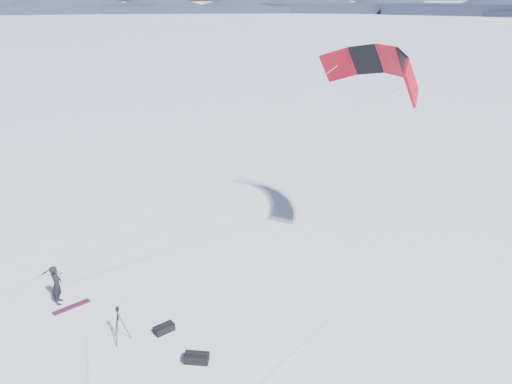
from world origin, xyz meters
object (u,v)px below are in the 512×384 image
object	(u,v)px
gear_bag_b	(197,358)
gear_bag_a	(164,328)
snowkiter	(60,303)
tripod	(118,319)
snowboard	(71,307)

from	to	relation	value
gear_bag_b	gear_bag_a	bearing A→B (deg)	136.73
snowkiter	gear_bag_b	xyz separation A→B (m)	(4.68, -4.62, 0.16)
snowkiter	tripod	bearing A→B (deg)	-139.31
tripod	gear_bag_a	xyz separation A→B (m)	(1.48, 0.08, -0.71)
snowkiter	snowboard	size ratio (longest dim) A/B	1.13
snowkiter	tripod	xyz separation A→B (m)	(2.29, -2.89, 0.85)
snowkiter	gear_bag_b	distance (m)	6.58
snowkiter	snowboard	bearing A→B (deg)	-131.34
snowkiter	tripod	distance (m)	3.79
snowboard	gear_bag_a	xyz separation A→B (m)	(3.31, -2.37, 0.12)
tripod	gear_bag_a	distance (m)	1.65
gear_bag_b	snowkiter	bearing A→B (deg)	155.66
gear_bag_a	snowboard	bearing A→B (deg)	119.50
snowkiter	tripod	size ratio (longest dim) A/B	1.21
snowboard	snowkiter	bearing A→B (deg)	108.93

